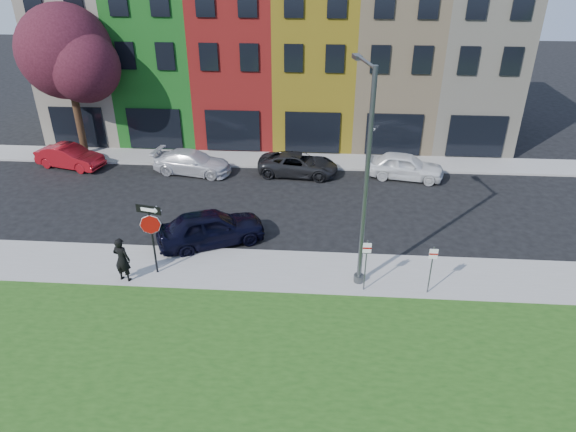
# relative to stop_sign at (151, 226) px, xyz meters

# --- Properties ---
(ground) EXTENTS (120.00, 120.00, 0.00)m
(ground) POSITION_rel_stop_sign_xyz_m (5.90, -2.49, -2.30)
(ground) COLOR black
(ground) RESTS_ON ground
(sidewalk_near) EXTENTS (40.00, 3.00, 0.12)m
(sidewalk_near) POSITION_rel_stop_sign_xyz_m (7.90, 0.51, -2.24)
(sidewalk_near) COLOR gray
(sidewalk_near) RESTS_ON ground
(sidewalk_far) EXTENTS (40.00, 2.40, 0.12)m
(sidewalk_far) POSITION_rel_stop_sign_xyz_m (2.90, 12.51, -2.24)
(sidewalk_far) COLOR gray
(sidewalk_far) RESTS_ON ground
(rowhouse_block) EXTENTS (30.00, 10.12, 10.00)m
(rowhouse_block) POSITION_rel_stop_sign_xyz_m (3.40, 18.70, 2.69)
(rowhouse_block) COLOR beige
(rowhouse_block) RESTS_ON ground
(stop_sign) EXTENTS (1.03, 0.27, 3.06)m
(stop_sign) POSITION_rel_stop_sign_xyz_m (0.00, 0.00, 0.00)
(stop_sign) COLOR black
(stop_sign) RESTS_ON sidewalk_near
(man) EXTENTS (0.88, 0.74, 1.90)m
(man) POSITION_rel_stop_sign_xyz_m (-1.12, -0.59, -1.23)
(man) COLOR black
(man) RESTS_ON sidewalk_near
(sedan_near) EXTENTS (5.52, 6.20, 1.62)m
(sedan_near) POSITION_rel_stop_sign_xyz_m (1.73, 2.61, -1.49)
(sedan_near) COLOR black
(sedan_near) RESTS_ON ground
(parked_car_red) EXTENTS (3.43, 4.80, 1.35)m
(parked_car_red) POSITION_rel_stop_sign_xyz_m (-8.46, 10.67, -1.62)
(parked_car_red) COLOR maroon
(parked_car_red) RESTS_ON ground
(parked_car_silver) EXTENTS (3.31, 5.16, 1.32)m
(parked_car_silver) POSITION_rel_stop_sign_xyz_m (-0.97, 10.36, -1.64)
(parked_car_silver) COLOR silver
(parked_car_silver) RESTS_ON ground
(parked_car_dark) EXTENTS (2.84, 4.92, 1.27)m
(parked_car_dark) POSITION_rel_stop_sign_xyz_m (5.19, 10.54, -1.66)
(parked_car_dark) COLOR black
(parked_car_dark) RESTS_ON ground
(parked_car_white) EXTENTS (3.24, 4.92, 1.47)m
(parked_car_white) POSITION_rel_stop_sign_xyz_m (11.28, 10.49, -1.57)
(parked_car_white) COLOR white
(parked_car_white) RESTS_ON ground
(street_lamp) EXTENTS (0.87, 2.54, 8.43)m
(street_lamp) POSITION_rel_stop_sign_xyz_m (8.12, 0.13, 2.07)
(street_lamp) COLOR #4D5153
(street_lamp) RESTS_ON sidewalk_near
(parking_sign_a) EXTENTS (0.32, 0.08, 2.22)m
(parking_sign_a) POSITION_rel_stop_sign_xyz_m (8.33, -0.60, -0.80)
(parking_sign_a) COLOR #4D5153
(parking_sign_a) RESTS_ON sidewalk_near
(parking_sign_b) EXTENTS (0.32, 0.08, 2.05)m
(parking_sign_b) POSITION_rel_stop_sign_xyz_m (10.78, -0.60, -0.89)
(parking_sign_b) COLOR #4D5153
(parking_sign_b) RESTS_ON sidewalk_near
(tree_purple) EXTENTS (6.49, 5.68, 8.95)m
(tree_purple) POSITION_rel_stop_sign_xyz_m (-8.39, 12.77, 3.92)
(tree_purple) COLOR black
(tree_purple) RESTS_ON sidewalk_far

